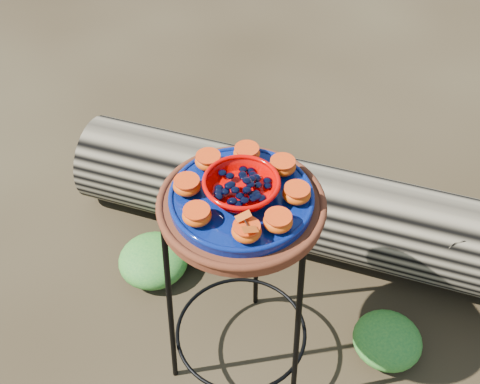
% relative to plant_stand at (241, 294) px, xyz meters
% --- Properties ---
extents(ground, '(60.00, 60.00, 0.00)m').
position_rel_plant_stand_xyz_m(ground, '(0.00, 0.00, -0.35)').
color(ground, black).
extents(plant_stand, '(0.44, 0.44, 0.70)m').
position_rel_plant_stand_xyz_m(plant_stand, '(0.00, 0.00, 0.00)').
color(plant_stand, black).
rests_on(plant_stand, ground).
extents(terracotta_saucer, '(0.41, 0.41, 0.03)m').
position_rel_plant_stand_xyz_m(terracotta_saucer, '(0.00, 0.00, 0.37)').
color(terracotta_saucer, '#511D0E').
rests_on(terracotta_saucer, plant_stand).
extents(cobalt_plate, '(0.35, 0.35, 0.02)m').
position_rel_plant_stand_xyz_m(cobalt_plate, '(0.00, 0.00, 0.39)').
color(cobalt_plate, '#000D3A').
rests_on(cobalt_plate, terracotta_saucer).
extents(red_bowl, '(0.17, 0.17, 0.05)m').
position_rel_plant_stand_xyz_m(red_bowl, '(0.00, 0.00, 0.43)').
color(red_bowl, '#C60200').
rests_on(red_bowl, cobalt_plate).
extents(glass_gems, '(0.14, 0.14, 0.02)m').
position_rel_plant_stand_xyz_m(glass_gems, '(0.00, 0.00, 0.47)').
color(glass_gems, black).
rests_on(glass_gems, red_bowl).
extents(orange_half_0, '(0.07, 0.07, 0.04)m').
position_rel_plant_stand_xyz_m(orange_half_0, '(0.04, -0.12, 0.42)').
color(orange_half_0, red).
rests_on(orange_half_0, cobalt_plate).
extents(orange_half_1, '(0.07, 0.07, 0.04)m').
position_rel_plant_stand_xyz_m(orange_half_1, '(0.10, -0.08, 0.42)').
color(orange_half_1, red).
rests_on(orange_half_1, cobalt_plate).
extents(orange_half_2, '(0.07, 0.07, 0.04)m').
position_rel_plant_stand_xyz_m(orange_half_2, '(0.13, 0.02, 0.42)').
color(orange_half_2, red).
rests_on(orange_half_2, cobalt_plate).
extents(orange_half_3, '(0.07, 0.07, 0.04)m').
position_rel_plant_stand_xyz_m(orange_half_3, '(0.08, 0.10, 0.42)').
color(orange_half_3, red).
rests_on(orange_half_3, cobalt_plate).
extents(orange_half_4, '(0.07, 0.07, 0.04)m').
position_rel_plant_stand_xyz_m(orange_half_4, '(-0.02, 0.13, 0.42)').
color(orange_half_4, red).
rests_on(orange_half_4, cobalt_plate).
extents(orange_half_5, '(0.07, 0.07, 0.04)m').
position_rel_plant_stand_xyz_m(orange_half_5, '(-0.10, 0.08, 0.42)').
color(orange_half_5, red).
rests_on(orange_half_5, cobalt_plate).
extents(orange_half_6, '(0.07, 0.07, 0.04)m').
position_rel_plant_stand_xyz_m(orange_half_6, '(-0.13, -0.02, 0.42)').
color(orange_half_6, red).
rests_on(orange_half_6, cobalt_plate).
extents(orange_half_7, '(0.07, 0.07, 0.04)m').
position_rel_plant_stand_xyz_m(orange_half_7, '(-0.08, -0.10, 0.42)').
color(orange_half_7, red).
rests_on(orange_half_7, cobalt_plate).
extents(butterfly, '(0.09, 0.08, 0.01)m').
position_rel_plant_stand_xyz_m(butterfly, '(0.04, -0.12, 0.45)').
color(butterfly, '#B9400D').
rests_on(butterfly, orange_half_0).
extents(driftwood_log, '(1.81, 0.63, 0.33)m').
position_rel_plant_stand_xyz_m(driftwood_log, '(0.13, 0.56, -0.18)').
color(driftwood_log, black).
rests_on(driftwood_log, ground).
extents(foliage_left, '(0.25, 0.25, 0.13)m').
position_rel_plant_stand_xyz_m(foliage_left, '(-0.39, 0.27, -0.29)').
color(foliage_left, '#1E5F22').
rests_on(foliage_left, ground).
extents(foliage_right, '(0.23, 0.23, 0.11)m').
position_rel_plant_stand_xyz_m(foliage_right, '(0.46, 0.14, -0.29)').
color(foliage_right, '#1E5F22').
rests_on(foliage_right, ground).
extents(foliage_back, '(0.35, 0.35, 0.18)m').
position_rel_plant_stand_xyz_m(foliage_back, '(-0.23, 0.46, -0.26)').
color(foliage_back, '#1E5F22').
rests_on(foliage_back, ground).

